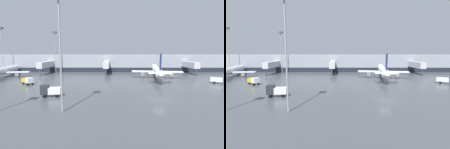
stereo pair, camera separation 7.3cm
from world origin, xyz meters
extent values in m
plane|color=#424449|center=(0.00, 0.00, 0.00)|extent=(320.00, 320.00, 0.00)
cube|color=gray|center=(0.00, 62.00, 4.50)|extent=(160.00, 16.00, 9.00)
cube|color=#1E232D|center=(0.00, 53.95, 1.20)|extent=(156.80, 0.10, 2.40)
cube|color=#BCBCC1|center=(-43.46, 46.36, 4.60)|extent=(2.60, 15.29, 2.80)
cylinder|color=#3F4247|center=(-43.46, 39.31, 1.60)|extent=(0.44, 0.44, 3.20)
cube|color=#BCBCC1|center=(-13.77, 46.55, 4.60)|extent=(2.60, 14.89, 2.80)
cylinder|color=#3F4247|center=(-13.77, 39.71, 1.60)|extent=(0.44, 0.44, 3.20)
cube|color=#BCBCC1|center=(26.91, 46.61, 4.60)|extent=(2.60, 14.77, 2.80)
cylinder|color=#3F4247|center=(26.91, 39.83, 1.60)|extent=(0.44, 0.44, 3.20)
cylinder|color=white|center=(7.45, 33.40, 3.33)|extent=(7.37, 28.88, 2.89)
cone|color=white|center=(9.96, 49.18, 3.33)|extent=(3.21, 3.57, 2.74)
cone|color=white|center=(4.85, 17.05, 3.33)|extent=(3.25, 4.68, 2.60)
cube|color=white|center=(7.34, 32.69, 2.75)|extent=(20.40, 6.01, 0.44)
cube|color=white|center=(5.37, 20.33, 3.62)|extent=(7.83, 2.79, 0.35)
cube|color=navy|center=(5.37, 20.33, 7.21)|extent=(0.76, 2.61, 6.03)
cylinder|color=slate|center=(1.75, 33.58, 1.88)|extent=(2.06, 3.37, 1.59)
cylinder|color=slate|center=(12.92, 31.80, 1.88)|extent=(2.06, 3.37, 1.59)
cylinder|color=#2D2D33|center=(8.92, 42.64, 1.02)|extent=(0.20, 0.20, 2.03)
cylinder|color=#2D2D33|center=(4.03, 32.49, 1.02)|extent=(0.20, 0.20, 2.03)
cylinder|color=#2D2D33|center=(10.42, 31.47, 1.02)|extent=(0.20, 0.20, 2.03)
cylinder|color=silver|center=(-57.92, 36.14, 2.65)|extent=(8.56, 30.07, 3.00)
cone|color=silver|center=(-61.04, 52.51, 2.65)|extent=(3.42, 3.78, 2.85)
cube|color=silver|center=(-57.78, 35.40, 2.05)|extent=(21.61, 6.68, 0.44)
cylinder|color=slate|center=(-51.87, 36.52, 1.14)|extent=(2.18, 3.24, 1.65)
cylinder|color=#2D2D33|center=(-59.75, 45.73, 0.65)|extent=(0.20, 0.20, 1.30)
cylinder|color=#2D2D33|center=(-54.26, 35.30, 0.65)|extent=(0.20, 0.20, 1.30)
cube|color=silver|center=(-24.73, 3.27, 1.47)|extent=(3.17, 2.42, 1.55)
cube|color=#26282D|center=(-27.03, 2.90, 1.83)|extent=(2.05, 2.14, 2.26)
cylinder|color=black|center=(-26.95, 2.01, 0.35)|extent=(0.73, 0.36, 0.70)
cylinder|color=black|center=(-27.24, 3.76, 0.35)|extent=(0.73, 0.36, 0.70)
cylinder|color=black|center=(-24.08, 2.48, 0.35)|extent=(0.73, 0.36, 0.70)
cylinder|color=black|center=(-24.37, 4.23, 0.35)|extent=(0.73, 0.36, 0.70)
cube|color=gold|center=(-39.77, 19.40, 1.31)|extent=(3.45, 3.28, 1.22)
cube|color=silver|center=(-37.93, 17.98, 1.55)|extent=(2.51, 2.52, 1.70)
cylinder|color=black|center=(-37.35, 18.61, 0.35)|extent=(0.71, 0.63, 0.70)
cylinder|color=black|center=(-38.41, 17.26, 0.35)|extent=(0.71, 0.63, 0.70)
cylinder|color=black|center=(-39.64, 20.39, 0.35)|extent=(0.71, 0.63, 0.70)
cylinder|color=black|center=(-40.70, 19.04, 0.35)|extent=(0.71, 0.63, 0.70)
cube|color=silver|center=(24.99, 21.05, 1.38)|extent=(4.07, 3.53, 1.35)
cylinder|color=black|center=(24.88, 22.07, 0.35)|extent=(0.72, 0.60, 0.70)
cylinder|color=black|center=(24.00, 20.75, 0.35)|extent=(0.72, 0.60, 0.70)
cone|color=orange|center=(-39.31, 22.19, 0.30)|extent=(0.42, 0.42, 0.60)
cylinder|color=gray|center=(-39.15, 48.22, 9.88)|extent=(0.30, 0.30, 19.76)
cube|color=#4C4C51|center=(-39.15, 48.22, 20.16)|extent=(1.80, 1.80, 0.80)
cylinder|color=gray|center=(-65.30, 48.32, 10.90)|extent=(0.30, 0.30, 21.79)
cube|color=#4C4C51|center=(-65.30, 48.32, 22.19)|extent=(1.80, 1.80, 0.80)
cylinder|color=gray|center=(-19.70, -7.66, 9.94)|extent=(0.30, 0.30, 19.88)
camera|label=1|loc=(-10.44, -38.23, 10.98)|focal=28.00mm
camera|label=2|loc=(-10.37, -38.23, 10.98)|focal=28.00mm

